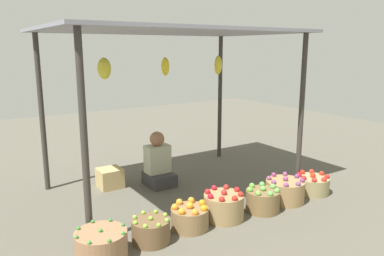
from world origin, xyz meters
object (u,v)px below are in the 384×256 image
object	(u,v)px
basket_limes	(151,231)
basket_red_tomatoes	(312,184)
basket_red_apples	(224,206)
basket_oranges	(190,217)
basket_purple_onions	(285,191)
wooden_crate_near_vendor	(110,178)
vendor_person	(158,165)
basket_green_apples	(263,200)
basket_green_chilies	(101,246)

from	to	relation	value
basket_limes	basket_red_tomatoes	world-z (taller)	basket_red_tomatoes
basket_red_apples	basket_limes	bearing A→B (deg)	-178.64
basket_red_apples	basket_oranges	bearing A→B (deg)	178.92
basket_purple_onions	wooden_crate_near_vendor	world-z (taller)	basket_purple_onions
basket_red_apples	vendor_person	bearing A→B (deg)	94.22
basket_limes	basket_red_apples	distance (m)	0.95
basket_purple_onions	basket_red_apples	bearing A→B (deg)	178.46
vendor_person	basket_limes	world-z (taller)	vendor_person
basket_purple_onions	basket_red_tomatoes	size ratio (longest dim) A/B	1.11
basket_red_apples	wooden_crate_near_vendor	bearing A→B (deg)	113.57
basket_oranges	basket_purple_onions	world-z (taller)	basket_purple_onions
basket_red_tomatoes	basket_limes	bearing A→B (deg)	179.90
basket_limes	basket_green_apples	size ratio (longest dim) A/B	0.96
basket_red_apples	basket_purple_onions	world-z (taller)	basket_red_apples
vendor_person	basket_purple_onions	xyz separation A→B (m)	(1.07, -1.43, -0.15)
vendor_person	basket_red_tomatoes	distance (m)	2.16
basket_limes	basket_oranges	world-z (taller)	basket_oranges
basket_green_chilies	basket_limes	world-z (taller)	basket_green_chilies
basket_oranges	basket_red_tomatoes	distance (m)	1.96
basket_oranges	basket_red_apples	world-z (taller)	basket_red_apples
basket_purple_onions	wooden_crate_near_vendor	distance (m)	2.41
basket_limes	basket_red_tomatoes	distance (m)	2.45
basket_limes	basket_red_apples	size ratio (longest dim) A/B	0.84
wooden_crate_near_vendor	basket_red_tomatoes	bearing A→B (deg)	-37.37
vendor_person	basket_limes	size ratio (longest dim) A/B	1.99
basket_green_apples	vendor_person	bearing A→B (deg)	112.95
vendor_person	basket_limes	distance (m)	1.67
basket_green_apples	basket_purple_onions	world-z (taller)	basket_purple_onions
vendor_person	wooden_crate_near_vendor	bearing A→B (deg)	156.35
basket_limes	basket_purple_onions	world-z (taller)	basket_purple_onions
basket_oranges	basket_purple_onions	xyz separation A→B (m)	(1.43, -0.03, 0.01)
basket_oranges	basket_green_apples	bearing A→B (deg)	-5.49
basket_purple_onions	basket_red_tomatoes	world-z (taller)	basket_purple_onions
basket_red_apples	wooden_crate_near_vendor	xyz separation A→B (m)	(-0.73, 1.68, -0.02)
basket_limes	basket_green_apples	xyz separation A→B (m)	(1.48, -0.06, 0.01)
basket_green_chilies	basket_limes	distance (m)	0.54
basket_purple_onions	wooden_crate_near_vendor	bearing A→B (deg)	134.99
basket_limes	basket_purple_onions	bearing A→B (deg)	-0.11
basket_green_chilies	basket_purple_onions	world-z (taller)	basket_purple_onions
basket_green_apples	basket_red_tomatoes	xyz separation A→B (m)	(0.97, 0.06, -0.02)
vendor_person	basket_green_apples	size ratio (longest dim) A/B	1.92
basket_green_chilies	basket_oranges	world-z (taller)	basket_green_chilies
basket_green_chilies	basket_oranges	bearing A→B (deg)	4.35
basket_red_apples	basket_green_apples	distance (m)	0.53
basket_green_chilies	basket_oranges	size ratio (longest dim) A/B	1.17
vendor_person	basket_purple_onions	distance (m)	1.79
basket_green_apples	basket_red_tomatoes	bearing A→B (deg)	3.50
basket_oranges	wooden_crate_near_vendor	xyz separation A→B (m)	(-0.27, 1.67, 0.01)
basket_green_chilies	basket_oranges	distance (m)	1.03
basket_limes	basket_green_apples	world-z (taller)	basket_green_apples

